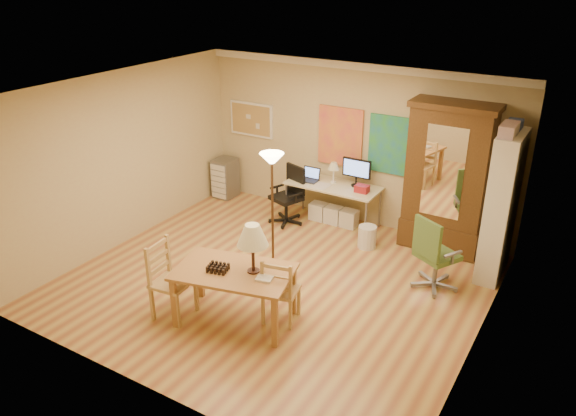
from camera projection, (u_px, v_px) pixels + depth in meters
The scene contains 16 objects.
floor at pixel (275, 282), 7.91m from camera, with size 5.50×5.50×0.00m, color #9B5C37.
crown_molding at pixel (357, 66), 8.77m from camera, with size 5.50×0.08×0.12m, color white.
corkboard at pixel (251, 119), 10.20m from camera, with size 0.90×0.04×0.62m, color tan.
art_panel_left at pixel (340, 137), 9.38m from camera, with size 0.80×0.04×1.00m, color gold.
art_panel_right at pixel (391, 145), 8.95m from camera, with size 0.75×0.04×0.95m, color teal.
dining_table at pixel (241, 261), 6.74m from camera, with size 1.58×1.16×1.34m.
ladder_chair_back at pixel (280, 292), 6.91m from camera, with size 0.49×0.47×0.89m.
ladder_chair_left at pixel (171, 282), 7.01m from camera, with size 0.49×0.51×1.01m.
torchiere_lamp at pixel (272, 179), 7.55m from camera, with size 0.33×0.33×1.82m.
computer_desk at pixel (335, 200), 9.50m from camera, with size 1.57×0.69×1.19m.
office_chair_black at pixel (288, 208), 9.62m from camera, with size 0.61×0.61×0.99m.
office_chair_green at pixel (434, 269), 7.68m from camera, with size 0.66×0.66×1.07m.
drawer_cart at pixel (225, 178), 10.64m from camera, with size 0.37×0.45×0.74m.
armoire at pixel (446, 188), 8.48m from camera, with size 1.26×0.60×2.32m.
bookshelf at pixel (501, 208), 7.70m from camera, with size 0.32×0.84×2.11m.
wastebin at pixel (367, 237), 8.80m from camera, with size 0.29×0.29×0.36m, color silver.
Camera 1 is at (3.66, -5.74, 4.17)m, focal length 35.00 mm.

